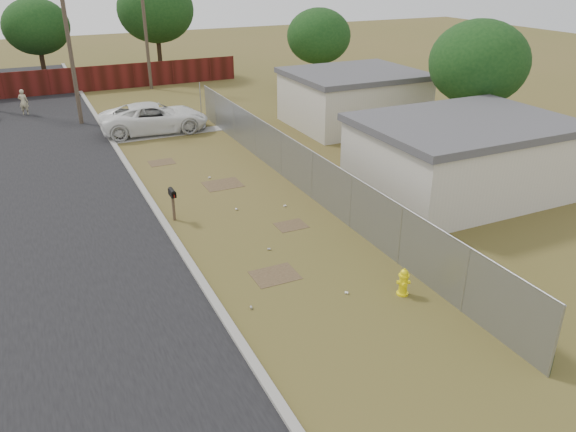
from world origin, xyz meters
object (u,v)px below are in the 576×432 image
fire_hydrant (403,282)px  pickup_truck (154,118)px  mailbox (172,196)px  pedestrian (23,102)px

fire_hydrant → pickup_truck: (-2.57, 19.91, 0.42)m
mailbox → pickup_truck: (2.12, 12.00, -0.17)m
fire_hydrant → pickup_truck: 20.08m
fire_hydrant → mailbox: (-4.69, 7.91, 0.59)m
mailbox → pedestrian: (-4.36, 19.37, -0.20)m
fire_hydrant → pedestrian: size_ratio=0.55×
pickup_truck → fire_hydrant: bearing=-168.6°
mailbox → pickup_truck: 12.19m
mailbox → pedestrian: 19.86m
fire_hydrant → mailbox: 9.21m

